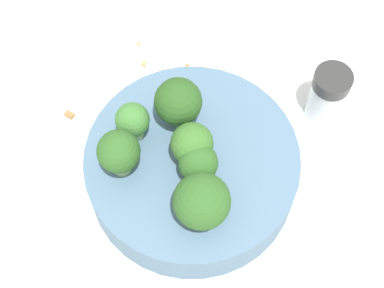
# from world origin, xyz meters

# --- Properties ---
(ground_plane) EXTENTS (3.00, 3.00, 0.00)m
(ground_plane) POSITION_xyz_m (0.00, 0.00, 0.00)
(ground_plane) COLOR white
(bowl) EXTENTS (0.21, 0.21, 0.05)m
(bowl) POSITION_xyz_m (0.00, 0.00, 0.03)
(bowl) COLOR slate
(bowl) RESTS_ON ground_plane
(broccoli_floret_0) EXTENTS (0.05, 0.05, 0.06)m
(broccoli_floret_0) POSITION_xyz_m (-0.01, -0.06, 0.08)
(broccoli_floret_0) COLOR #8EB770
(broccoli_floret_0) RESTS_ON bowl
(broccoli_floret_1) EXTENTS (0.04, 0.04, 0.06)m
(broccoli_floret_1) POSITION_xyz_m (-0.07, 0.01, 0.08)
(broccoli_floret_1) COLOR #7A9E5B
(broccoli_floret_1) RESTS_ON bowl
(broccoli_floret_2) EXTENTS (0.03, 0.03, 0.05)m
(broccoli_floret_2) POSITION_xyz_m (-0.05, 0.04, 0.08)
(broccoli_floret_2) COLOR #8EB770
(broccoli_floret_2) RESTS_ON bowl
(broccoli_floret_3) EXTENTS (0.04, 0.04, 0.05)m
(broccoli_floret_3) POSITION_xyz_m (-0.00, 0.00, 0.08)
(broccoli_floret_3) COLOR #84AD66
(broccoli_floret_3) RESTS_ON bowl
(broccoli_floret_4) EXTENTS (0.04, 0.04, 0.05)m
(broccoli_floret_4) POSITION_xyz_m (0.00, -0.02, 0.08)
(broccoli_floret_4) COLOR #7A9E5B
(broccoli_floret_4) RESTS_ON bowl
(broccoli_floret_5) EXTENTS (0.05, 0.05, 0.06)m
(broccoli_floret_5) POSITION_xyz_m (-0.00, 0.04, 0.08)
(broccoli_floret_5) COLOR #84AD66
(broccoli_floret_5) RESTS_ON bowl
(pepper_shaker) EXTENTS (0.04, 0.04, 0.07)m
(pepper_shaker) POSITION_xyz_m (0.16, 0.03, 0.04)
(pepper_shaker) COLOR silver
(pepper_shaker) RESTS_ON ground_plane
(almond_crumb_0) EXTENTS (0.01, 0.01, 0.01)m
(almond_crumb_0) POSITION_xyz_m (-0.01, 0.15, 0.00)
(almond_crumb_0) COLOR tan
(almond_crumb_0) RESTS_ON ground_plane
(almond_crumb_1) EXTENTS (0.01, 0.01, 0.01)m
(almond_crumb_1) POSITION_xyz_m (0.04, 0.13, 0.00)
(almond_crumb_1) COLOR olive
(almond_crumb_1) RESTS_ON ground_plane
(almond_crumb_2) EXTENTS (0.01, 0.01, 0.01)m
(almond_crumb_2) POSITION_xyz_m (-0.10, 0.11, 0.00)
(almond_crumb_2) COLOR olive
(almond_crumb_2) RESTS_ON ground_plane
(almond_crumb_4) EXTENTS (0.01, 0.01, 0.01)m
(almond_crumb_4) POSITION_xyz_m (-0.01, 0.18, 0.00)
(almond_crumb_4) COLOR tan
(almond_crumb_4) RESTS_ON ground_plane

